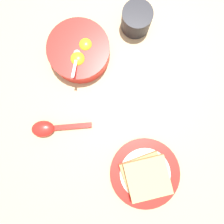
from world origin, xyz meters
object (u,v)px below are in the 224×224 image
at_px(egg_bowl, 79,51).
at_px(soup_spoon, 49,128).
at_px(drinking_cup, 136,19).
at_px(toast_plate, 145,173).
at_px(toast_sandwich, 146,177).

distance_m(egg_bowl, soup_spoon, 0.22).
distance_m(egg_bowl, drinking_cup, 0.17).
bearing_deg(toast_plate, toast_sandwich, 155.20).
height_order(toast_sandwich, soup_spoon, toast_sandwich).
bearing_deg(soup_spoon, egg_bowl, -32.53).
bearing_deg(soup_spoon, toast_sandwich, -126.72).
height_order(toast_plate, drinking_cup, drinking_cup).
distance_m(toast_plate, soup_spoon, 0.28).
relative_size(egg_bowl, toast_plate, 0.89).
xyz_separation_m(toast_sandwich, soup_spoon, (0.17, 0.22, -0.02)).
distance_m(egg_bowl, toast_sandwich, 0.36).
xyz_separation_m(egg_bowl, soup_spoon, (-0.18, 0.12, -0.02)).
bearing_deg(egg_bowl, toast_plate, -162.51).
xyz_separation_m(egg_bowl, toast_plate, (-0.34, -0.11, -0.02)).
distance_m(toast_sandwich, drinking_cup, 0.40).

